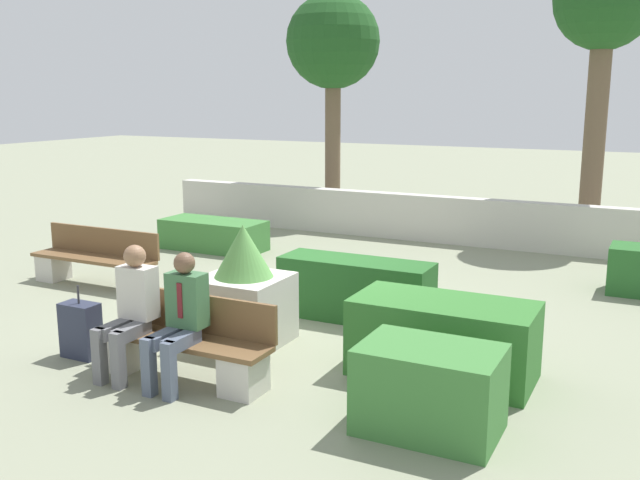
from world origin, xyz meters
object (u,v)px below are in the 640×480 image
(suitcase, at_px, (81,330))
(tree_center_left, at_px, (604,11))
(bench_left_side, at_px, (95,263))
(bench_front, at_px, (184,348))
(planter_corner_left, at_px, (244,293))
(person_seated_man, at_px, (180,314))
(person_seated_woman, at_px, (130,305))
(tree_leftmost, at_px, (333,46))

(suitcase, height_order, tree_center_left, tree_center_left)
(bench_left_side, bearing_deg, bench_front, -32.49)
(bench_front, bearing_deg, tree_center_left, 72.75)
(planter_corner_left, xyz_separation_m, tree_center_left, (2.86, 7.94, 3.71))
(bench_left_side, height_order, person_seated_man, person_seated_man)
(bench_left_side, relative_size, tree_center_left, 0.38)
(bench_left_side, distance_m, suitcase, 3.07)
(bench_left_side, distance_m, tree_center_left, 10.04)
(suitcase, bearing_deg, tree_center_left, 65.24)
(suitcase, bearing_deg, person_seated_woman, -8.96)
(person_seated_woman, relative_size, tree_center_left, 0.24)
(bench_left_side, distance_m, planter_corner_left, 3.56)
(person_seated_man, height_order, planter_corner_left, planter_corner_left)
(person_seated_man, xyz_separation_m, person_seated_woman, (-0.62, 0.00, 0.01))
(person_seated_man, distance_m, planter_corner_left, 1.33)
(planter_corner_left, xyz_separation_m, tree_leftmost, (-2.70, 8.00, 3.25))
(bench_left_side, bearing_deg, tree_leftmost, 86.35)
(person_seated_woman, xyz_separation_m, tree_leftmost, (-2.19, 9.32, 3.11))
(tree_center_left, bearing_deg, tree_leftmost, 179.45)
(tree_center_left, bearing_deg, bench_front, -107.25)
(planter_corner_left, height_order, suitcase, planter_corner_left)
(planter_corner_left, bearing_deg, bench_front, -88.84)
(bench_front, distance_m, person_seated_woman, 0.69)
(bench_left_side, bearing_deg, planter_corner_left, -16.78)
(planter_corner_left, bearing_deg, person_seated_woman, -111.32)
(bench_front, distance_m, bench_left_side, 4.10)
(person_seated_man, xyz_separation_m, planter_corner_left, (-0.10, 1.32, -0.13))
(bench_front, xyz_separation_m, person_seated_man, (0.08, -0.14, 0.40))
(person_seated_man, height_order, tree_center_left, tree_center_left)
(bench_front, relative_size, tree_leftmost, 0.39)
(tree_leftmost, bearing_deg, bench_left_side, -95.52)
(person_seated_man, relative_size, tree_leftmost, 0.27)
(planter_corner_left, relative_size, tree_center_left, 0.25)
(bench_front, distance_m, tree_leftmost, 10.20)
(bench_front, distance_m, planter_corner_left, 1.21)
(tree_leftmost, bearing_deg, planter_corner_left, -71.35)
(tree_leftmost, bearing_deg, tree_center_left, -0.55)
(bench_left_side, height_order, tree_center_left, tree_center_left)
(bench_front, relative_size, suitcase, 2.40)
(planter_corner_left, height_order, tree_leftmost, tree_leftmost)
(bench_left_side, relative_size, suitcase, 2.60)
(bench_front, distance_m, person_seated_man, 0.43)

